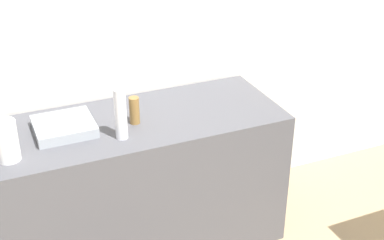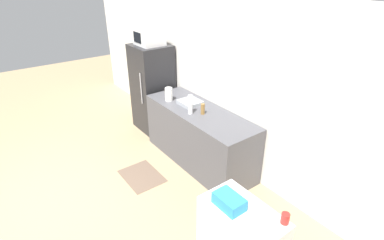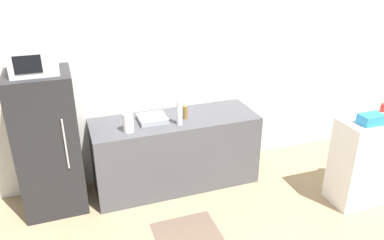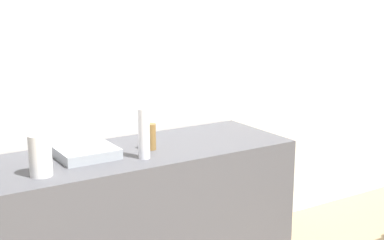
% 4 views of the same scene
% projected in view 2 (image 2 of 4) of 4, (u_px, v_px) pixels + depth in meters
% --- Properties ---
extents(ground_plane, '(14.00, 14.00, 0.00)m').
position_uv_depth(ground_plane, '(52.00, 209.00, 3.98)').
color(ground_plane, '#9E8460').
extents(wall_back, '(8.00, 0.06, 2.60)m').
position_uv_depth(wall_back, '(209.00, 77.00, 4.80)').
color(wall_back, white).
rests_on(wall_back, ground_plane).
extents(refrigerator, '(0.67, 0.66, 1.64)m').
position_uv_depth(refrigerator, '(153.00, 88.00, 5.67)').
color(refrigerator, '#232326').
rests_on(refrigerator, ground_plane).
extents(microwave, '(0.47, 0.42, 0.30)m').
position_uv_depth(microwave, '(149.00, 36.00, 5.23)').
color(microwave, white).
rests_on(microwave, refrigerator).
extents(counter, '(2.04, 0.71, 0.91)m').
position_uv_depth(counter, '(199.00, 136.00, 4.77)').
color(counter, '#4C4C51').
rests_on(counter, ground_plane).
extents(sink_basin, '(0.33, 0.32, 0.06)m').
position_uv_depth(sink_basin, '(190.00, 102.00, 4.76)').
color(sink_basin, '#9EA3A8').
rests_on(sink_basin, counter).
extents(bottle_tall, '(0.07, 0.07, 0.30)m').
position_uv_depth(bottle_tall, '(190.00, 105.00, 4.40)').
color(bottle_tall, silver).
rests_on(bottle_tall, counter).
extents(bottle_short, '(0.06, 0.06, 0.16)m').
position_uv_depth(bottle_short, '(203.00, 109.00, 4.42)').
color(bottle_short, olive).
rests_on(bottle_short, counter).
extents(basket, '(0.27, 0.17, 0.11)m').
position_uv_depth(basket, '(229.00, 201.00, 2.52)').
color(basket, '#2D8EC6').
rests_on(basket, shelf_cabinet).
extents(jar, '(0.07, 0.07, 0.09)m').
position_uv_depth(jar, '(285.00, 218.00, 2.36)').
color(jar, red).
rests_on(jar, shelf_cabinet).
extents(paper_towel_roll, '(0.12, 0.12, 0.22)m').
position_uv_depth(paper_towel_roll, '(169.00, 94.00, 4.85)').
color(paper_towel_roll, white).
rests_on(paper_towel_roll, counter).
extents(kitchen_rug, '(0.69, 0.52, 0.01)m').
position_uv_depth(kitchen_rug, '(142.00, 176.00, 4.60)').
color(kitchen_rug, brown).
rests_on(kitchen_rug, ground_plane).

